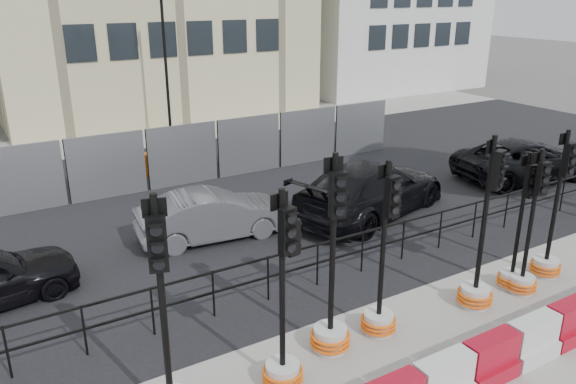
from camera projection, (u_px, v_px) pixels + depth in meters
ground at (397, 296)px, 11.70m from camera, size 120.00×120.00×0.00m
sidewalk_near at (518, 375)px, 9.28m from camera, size 40.00×6.00×0.02m
road at (245, 196)px, 17.35m from camera, size 40.00×14.00×0.03m
sidewalk_far at (152, 135)px, 24.61m from camera, size 40.00×4.00×0.02m
kerb_railing at (363, 245)px, 12.44m from camera, size 18.00×0.04×1.00m
heras_fencing at (196, 155)px, 19.06m from camera, size 14.33×1.72×2.00m
lamp_post_far at (166, 62)px, 22.94m from camera, size 0.12×0.56×6.00m
barrier_row at (511, 350)px, 9.32m from camera, size 14.65×0.50×0.80m
traffic_signal_a at (169, 379)px, 8.06m from camera, size 0.70×0.70×3.57m
traffic_signal_b at (284, 343)px, 8.78m from camera, size 0.66×0.66×3.37m
traffic_signal_c at (331, 313)px, 9.69m from camera, size 0.71×0.71×3.62m
traffic_signal_d at (381, 295)px, 10.18m from camera, size 0.66×0.66×3.34m
traffic_signal_e at (478, 274)px, 11.08m from camera, size 0.70×0.70×3.54m
traffic_signal_f at (515, 257)px, 11.79m from camera, size 0.59×0.59×3.01m
traffic_signal_g at (525, 265)px, 11.62m from camera, size 0.62×0.62×3.13m
traffic_signal_h at (549, 247)px, 12.30m from camera, size 0.66×0.66×3.33m
car_b at (213, 215)px, 14.22m from camera, size 2.11×4.11×1.26m
car_c at (371, 189)px, 15.68m from camera, size 5.04×6.47×1.54m
car_d at (525, 160)px, 18.72m from camera, size 3.78×5.56×1.35m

